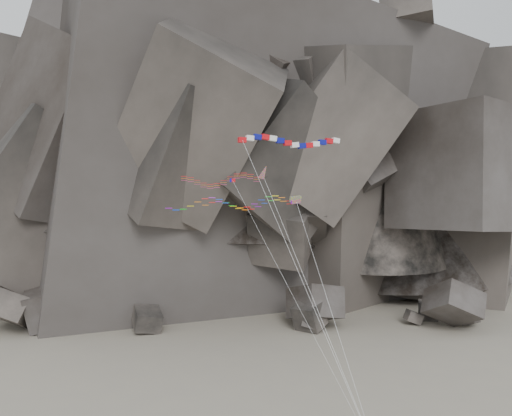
{
  "coord_description": "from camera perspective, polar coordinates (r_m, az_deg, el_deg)",
  "views": [
    {
      "loc": [
        -5.6,
        -49.14,
        21.28
      ],
      "look_at": [
        -0.93,
        6.0,
        20.68
      ],
      "focal_mm": 35.0,
      "sensor_mm": 36.0,
      "label": 1
    }
  ],
  "objects": [
    {
      "name": "headland",
      "position": [
        121.06,
        -2.15,
        10.48
      ],
      "size": [
        110.0,
        70.0,
        84.0
      ],
      "primitive_type": null,
      "color": "#544B45",
      "rests_on": "ground"
    },
    {
      "name": "ground",
      "position": [
        53.84,
        1.66,
        -22.66
      ],
      "size": [
        260.0,
        260.0,
        0.0
      ],
      "primitive_type": "plane",
      "color": "gray",
      "rests_on": "ground"
    },
    {
      "name": "boulder_field",
      "position": [
        85.93,
        -5.3,
        -12.08
      ],
      "size": [
        82.25,
        16.77,
        9.65
      ],
      "color": "#47423F",
      "rests_on": "ground"
    },
    {
      "name": "parafoil_kite",
      "position": [
        52.25,
        -3.21,
        0.58
      ],
      "size": [
        17.87,
        16.32,
        20.37
      ],
      "rotation": [
        0.0,
        0.0,
        0.52
      ],
      "color": "#BFD60B",
      "rests_on": "ground"
    },
    {
      "name": "delta_kite",
      "position": [
        52.89,
        -4.38,
        3.26
      ],
      "size": [
        16.42,
        16.49,
        23.58
      ],
      "rotation": [
        0.0,
        0.0,
        0.29
      ],
      "color": "red",
      "rests_on": "ground"
    },
    {
      "name": "banner_kite",
      "position": [
        54.31,
        4.0,
        7.5
      ],
      "size": [
        11.63,
        18.48,
        26.87
      ],
      "rotation": [
        0.0,
        0.0,
        0.26
      ],
      "color": "red",
      "rests_on": "ground"
    },
    {
      "name": "pennant_kite",
      "position": [
        47.98,
        0.46,
        -2.93
      ],
      "size": [
        10.87,
        14.31,
        22.06
      ],
      "rotation": [
        0.0,
        0.0,
        -0.29
      ],
      "color": "red",
      "rests_on": "ground"
    }
  ]
}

